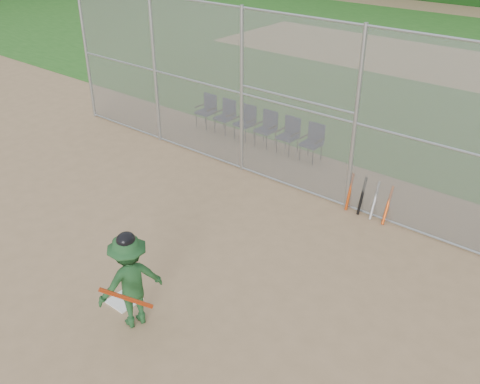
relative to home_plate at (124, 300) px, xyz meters
The scene contains 11 objects.
ground 0.40m from the home_plate, 29.41° to the left, with size 100.00×100.00×0.00m, color tan.
backstop_fence 5.60m from the home_plate, 86.16° to the left, with size 16.09×0.09×4.00m.
home_plate is the anchor object (origin of this frame).
batter_at_plate 1.00m from the home_plate, 21.59° to the right, with size 1.10×1.32×1.73m.
spare_bats 5.52m from the home_plate, 70.36° to the left, with size 0.96×0.33×0.84m.
chair_0 8.05m from the home_plate, 122.61° to the left, with size 0.54×0.52×0.96m, color #101A3A, non-canonical shape.
chair_1 7.68m from the home_plate, 117.93° to the left, with size 0.54×0.52×0.96m, color #101A3A, non-canonical shape.
chair_2 7.36m from the home_plate, 112.79° to the left, with size 0.54×0.52×0.96m, color #101A3A, non-canonical shape.
chair_3 7.10m from the home_plate, 107.24° to the left, with size 0.54×0.52×0.96m, color #101A3A, non-canonical shape.
chair_4 6.92m from the home_plate, 101.34° to the left, with size 0.54×0.52×0.96m, color #101A3A, non-canonical shape.
chair_5 6.81m from the home_plate, 95.18° to the left, with size 0.54×0.52×0.96m, color #101A3A, non-canonical shape.
Camera 1 is at (5.69, -4.42, 6.02)m, focal length 40.00 mm.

